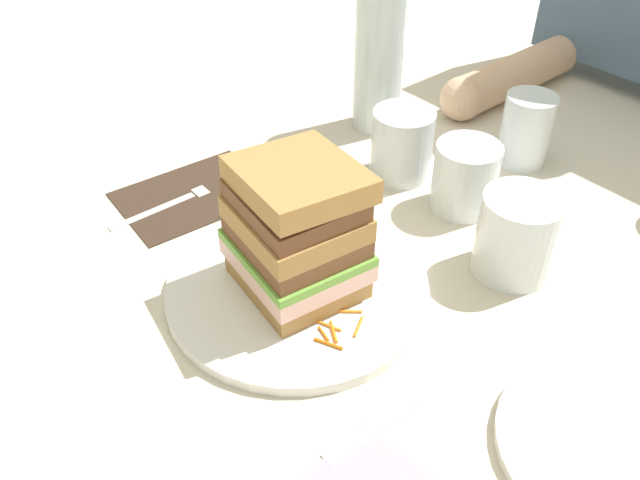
{
  "coord_description": "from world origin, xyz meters",
  "views": [
    {
      "loc": [
        0.39,
        -0.31,
        0.47
      ],
      "look_at": [
        -0.0,
        0.01,
        0.05
      ],
      "focal_mm": 36.99,
      "sensor_mm": 36.0,
      "label": 1
    }
  ],
  "objects": [
    {
      "name": "ground_plane",
      "position": [
        0.0,
        0.0,
        0.0
      ],
      "size": [
        3.0,
        3.0,
        0.0
      ],
      "primitive_type": "plane",
      "color": "beige"
    },
    {
      "name": "main_plate",
      "position": [
        -0.0,
        -0.02,
        0.01
      ],
      "size": [
        0.27,
        0.27,
        0.01
      ],
      "primitive_type": "cylinder",
      "color": "white",
      "rests_on": "ground_plane"
    },
    {
      "name": "sandwich",
      "position": [
        0.0,
        -0.02,
        0.08
      ],
      "size": [
        0.13,
        0.13,
        0.14
      ],
      "color": "#A87A42",
      "rests_on": "main_plate"
    },
    {
      "name": "carrot_shred_0",
      "position": [
        -0.08,
        0.01,
        0.01
      ],
      "size": [
        0.02,
        0.01,
        0.0
      ],
      "primitive_type": "cylinder",
      "rotation": [
        0.0,
        1.57,
        0.48
      ],
      "color": "orange",
      "rests_on": "main_plate"
    },
    {
      "name": "carrot_shred_1",
      "position": [
        -0.06,
        0.0,
        0.01
      ],
      "size": [
        0.02,
        0.02,
        0.0
      ],
      "primitive_type": "cylinder",
      "rotation": [
        0.0,
        1.57,
        2.3
      ],
      "color": "orange",
      "rests_on": "main_plate"
    },
    {
      "name": "carrot_shred_2",
      "position": [
        -0.06,
        -0.03,
        0.01
      ],
      "size": [
        0.01,
        0.03,
        0.0
      ],
      "primitive_type": "cylinder",
      "rotation": [
        0.0,
        1.57,
        1.28
      ],
      "color": "orange",
      "rests_on": "main_plate"
    },
    {
      "name": "carrot_shred_3",
      "position": [
        -0.06,
        -0.0,
        0.01
      ],
      "size": [
        0.01,
        0.03,
        0.0
      ],
      "primitive_type": "cylinder",
      "rotation": [
        0.0,
        1.57,
        4.79
      ],
      "color": "orange",
      "rests_on": "main_plate"
    },
    {
      "name": "carrot_shred_4",
      "position": [
        -0.08,
        -0.01,
        0.01
      ],
      "size": [
        0.01,
        0.03,
        0.0
      ],
      "primitive_type": "cylinder",
      "rotation": [
        0.0,
        1.57,
        1.94
      ],
      "color": "orange",
      "rests_on": "main_plate"
    },
    {
      "name": "carrot_shred_5",
      "position": [
        -0.09,
        -0.02,
        0.01
      ],
      "size": [
        0.01,
        0.03,
        0.0
      ],
      "primitive_type": "cylinder",
      "rotation": [
        0.0,
        1.57,
        5.07
      ],
      "color": "orange",
      "rests_on": "main_plate"
    },
    {
      "name": "carrot_shred_6",
      "position": [
        0.08,
        -0.05,
        0.01
      ],
      "size": [
        0.03,
        0.01,
        0.0
      ],
      "primitive_type": "cylinder",
      "rotation": [
        0.0,
        1.57,
        0.43
      ],
      "color": "orange",
      "rests_on": "main_plate"
    },
    {
      "name": "carrot_shred_7",
      "position": [
        0.07,
        -0.03,
        0.01
      ],
      "size": [
        0.03,
        0.01,
        0.0
      ],
      "primitive_type": "cylinder",
      "rotation": [
        0.0,
        1.57,
        3.51
      ],
      "color": "orange",
      "rests_on": "main_plate"
    },
    {
      "name": "carrot_shred_8",
      "position": [
        0.08,
        -0.04,
        0.01
      ],
      "size": [
        0.02,
        0.02,
        0.0
      ],
      "primitive_type": "cylinder",
      "rotation": [
        0.0,
        1.57,
        5.78
      ],
      "color": "orange",
      "rests_on": "main_plate"
    },
    {
      "name": "carrot_shred_9",
      "position": [
        0.07,
        -0.04,
        0.01
      ],
      "size": [
        0.02,
        0.01,
        0.0
      ],
      "primitive_type": "cylinder",
      "rotation": [
        0.0,
        1.57,
        2.91
      ],
      "color": "orange",
      "rests_on": "main_plate"
    },
    {
      "name": "carrot_shred_10",
      "position": [
        0.06,
        -0.01,
        0.01
      ],
      "size": [
        0.02,
        0.03,
        0.0
      ],
      "primitive_type": "cylinder",
      "rotation": [
        0.0,
        1.57,
        3.99
      ],
      "color": "orange",
      "rests_on": "main_plate"
    },
    {
      "name": "carrot_shred_11",
      "position": [
        0.09,
        -0.01,
        0.01
      ],
      "size": [
        0.02,
        0.02,
        0.0
      ],
      "primitive_type": "cylinder",
      "rotation": [
        0.0,
        1.57,
        2.11
      ],
      "color": "orange",
      "rests_on": "main_plate"
    },
    {
      "name": "napkin_dark",
      "position": [
        -0.22,
        -0.01,
        0.0
      ],
      "size": [
        0.14,
        0.18,
        0.0
      ],
      "primitive_type": "cube",
      "rotation": [
        0.0,
        0.0,
        -0.07
      ],
      "color": "#38281E",
      "rests_on": "ground_plane"
    },
    {
      "name": "fork",
      "position": [
        -0.22,
        -0.03,
        0.0
      ],
      "size": [
        0.02,
        0.17,
        0.0
      ],
      "color": "silver",
      "rests_on": "napkin_dark"
    },
    {
      "name": "knife",
      "position": [
        0.17,
        -0.03,
        0.0
      ],
      "size": [
        0.02,
        0.2,
        0.0
      ],
      "color": "silver",
      "rests_on": "ground_plane"
    },
    {
      "name": "juice_glass",
      "position": [
        0.12,
        0.18,
        0.04
      ],
      "size": [
        0.08,
        0.08,
        0.09
      ],
      "color": "white",
      "rests_on": "ground_plane"
    },
    {
      "name": "water_bottle",
      "position": [
        -0.2,
        0.28,
        0.12
      ],
      "size": [
        0.06,
        0.06,
        0.28
      ],
      "color": "silver",
      "rests_on": "ground_plane"
    },
    {
      "name": "empty_tumbler_0",
      "position": [
        -0.01,
        0.36,
        0.05
      ],
      "size": [
        0.06,
        0.06,
        0.09
      ],
      "primitive_type": "cylinder",
      "color": "silver",
      "rests_on": "ground_plane"
    },
    {
      "name": "empty_tumbler_1",
      "position": [
        0.01,
        0.22,
        0.04
      ],
      "size": [
        0.08,
        0.08,
        0.08
      ],
      "primitive_type": "cylinder",
      "color": "silver",
      "rests_on": "ground_plane"
    },
    {
      "name": "empty_tumbler_2",
      "position": [
        -0.09,
        0.22,
        0.04
      ],
      "size": [
        0.08,
        0.08,
        0.09
      ],
      "primitive_type": "cylinder",
      "color": "silver",
      "rests_on": "ground_plane"
    },
    {
      "name": "side_plate",
      "position": [
        0.31,
        0.06,
        0.01
      ],
      "size": [
        0.19,
        0.19,
        0.01
      ],
      "primitive_type": "cylinder",
      "color": "white",
      "rests_on": "ground_plane"
    }
  ]
}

